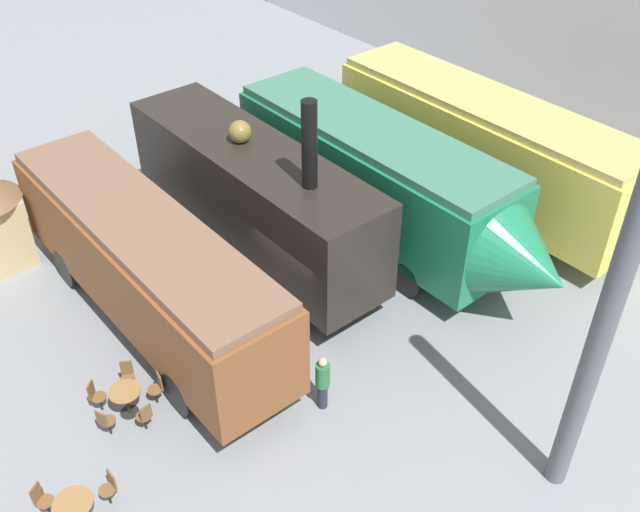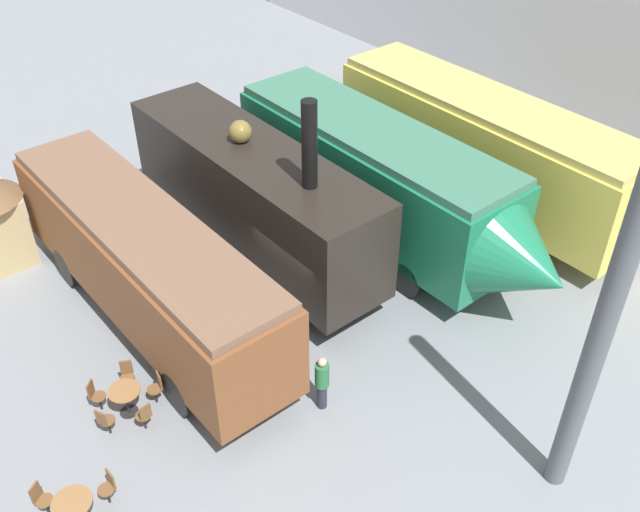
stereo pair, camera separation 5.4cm
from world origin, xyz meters
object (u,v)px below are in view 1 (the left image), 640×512
streamlined_locomotive (391,185)px  visitor_person (323,381)px  cafe_table_near (126,396)px  cafe_table_mid (74,507)px  cafe_chair_0 (105,421)px  passenger_coach_wooden (146,262)px  passenger_coach_vintage (483,144)px  steam_locomotive (254,193)px

streamlined_locomotive → visitor_person: (3.70, -5.75, -1.30)m
cafe_table_near → visitor_person: 4.59m
streamlined_locomotive → visitor_person: streamlined_locomotive is taller
cafe_table_mid → streamlined_locomotive: bearing=104.1°
cafe_table_mid → cafe_chair_0: size_ratio=0.94×
cafe_chair_0 → visitor_person: 5.00m
passenger_coach_wooden → cafe_table_mid: bearing=-44.4°
passenger_coach_vintage → visitor_person: (3.59, -9.76, -1.29)m
cafe_chair_0 → visitor_person: size_ratio=0.55×
passenger_coach_wooden → streamlined_locomotive: bearing=78.8°
streamlined_locomotive → visitor_person: 6.96m
passenger_coach_wooden → cafe_chair_0: size_ratio=11.81×
cafe_table_near → cafe_chair_0: size_ratio=0.87×
passenger_coach_wooden → cafe_chair_0: bearing=-45.9°
passenger_coach_wooden → cafe_table_mid: passenger_coach_wooden is taller
passenger_coach_wooden → cafe_table_near: passenger_coach_wooden is taller
steam_locomotive → cafe_chair_0: (3.36, -6.64, -1.73)m
streamlined_locomotive → visitor_person: bearing=-57.2°
cafe_table_near → cafe_chair_0: (0.31, -0.69, -0.05)m
passenger_coach_vintage → passenger_coach_wooden: size_ratio=1.05×
cafe_table_near → cafe_table_mid: 2.93m
passenger_coach_vintage → cafe_table_near: (0.82, -13.40, -1.58)m
cafe_table_near → cafe_table_mid: cafe_table_near is taller
steam_locomotive → streamlined_locomotive: bearing=58.4°
cafe_chair_0 → steam_locomotive: bearing=2.6°
streamlined_locomotive → cafe_table_mid: 12.03m
passenger_coach_vintage → steam_locomotive: steam_locomotive is taller
passenger_coach_wooden → passenger_coach_vintage: bearing=82.2°
streamlined_locomotive → passenger_coach_vintage: bearing=88.4°
cafe_table_mid → passenger_coach_wooden: bearing=135.6°
cafe_table_mid → visitor_person: 5.88m
passenger_coach_vintage → passenger_coach_wooden: bearing=-97.8°
cafe_table_near → visitor_person: visitor_person is taller
streamlined_locomotive → passenger_coach_wooden: 7.46m
passenger_coach_vintage → visitor_person: passenger_coach_vintage is taller
cafe_table_near → steam_locomotive: bearing=117.1°
passenger_coach_vintage → steam_locomotive: bearing=-106.7°
passenger_coach_vintage → cafe_table_near: size_ratio=14.29×
cafe_chair_0 → visitor_person: bearing=-53.9°
cafe_table_mid → steam_locomotive: bearing=121.7°
passenger_coach_wooden → cafe_table_near: size_ratio=13.57×
cafe_table_near → cafe_table_mid: bearing=-47.8°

